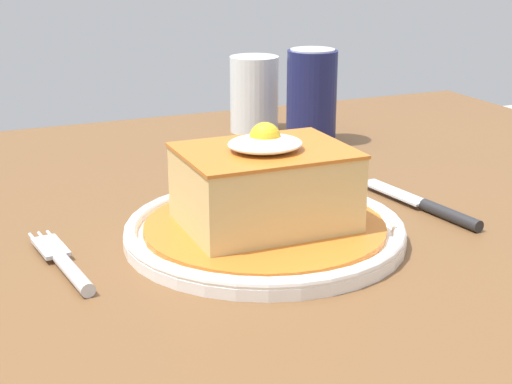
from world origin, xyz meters
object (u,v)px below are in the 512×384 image
drinking_glass (254,99)px  fork (66,264)px  knife (433,208)px  main_plate (265,231)px  soda_can (312,97)px

drinking_glass → fork: bearing=-131.0°
knife → main_plate: bearing=179.3°
main_plate → knife: 0.18m
fork → knife: size_ratio=0.86×
fork → knife: (0.36, -0.00, 0.00)m
main_plate → drinking_glass: drinking_glass is taller
main_plate → fork: main_plate is taller
knife → soda_can: bearing=87.0°
fork → knife: 0.36m
drinking_glass → knife: bearing=-85.7°
knife → soda_can: 0.30m
main_plate → fork: size_ratio=1.79×
knife → drinking_glass: size_ratio=1.58×
knife → drinking_glass: (-0.03, 0.39, 0.04)m
main_plate → fork: (-0.18, 0.00, -0.00)m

